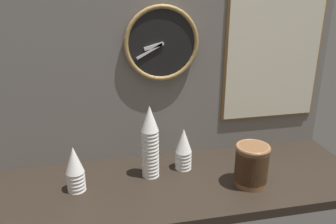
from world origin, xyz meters
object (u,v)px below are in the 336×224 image
Objects in this scene: cup_stack_center_right at (183,149)px; wall_clock at (162,43)px; menu_board at (273,58)px; cup_stack_left at (75,169)px; bowl_stack_right at (252,164)px; cup_stack_center at (150,142)px.

wall_clock reaches higher than cup_stack_center_right.
cup_stack_center_right is 0.32× the size of menu_board.
cup_stack_center_right is at bearing -63.37° from wall_clock.
cup_stack_left is 1.09× the size of bowl_stack_right.
cup_stack_left is 104.17cm from menu_board.
menu_board is at bearing 13.66° from cup_stack_left.
wall_clock is at bearing 133.64° from bowl_stack_right.
wall_clock reaches higher than cup_stack_center.
wall_clock is (-6.99, 13.95, 45.22)cm from cup_stack_center_right.
bowl_stack_right is at bearing -37.86° from cup_stack_center_right.
bowl_stack_right is (24.39, -18.96, -0.47)cm from cup_stack_center_right.
cup_stack_left is (-31.74, -5.05, -6.60)cm from cup_stack_center.
bowl_stack_right is at bearing -21.47° from cup_stack_center.
cup_stack_center_right is 0.59× the size of wall_clock.
wall_clock is (8.68, 17.15, 38.62)cm from cup_stack_center.
cup_stack_center reaches higher than cup_stack_center_right.
cup_stack_center_right reaches higher than bowl_stack_right.
cup_stack_center is 43.62cm from bowl_stack_right.
cup_stack_left is at bearing -151.22° from wall_clock.
cup_stack_center is at bearing 9.04° from cup_stack_left.
cup_stack_center_right is 1.00× the size of cup_stack_left.
cup_stack_center reaches higher than bowl_stack_right.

